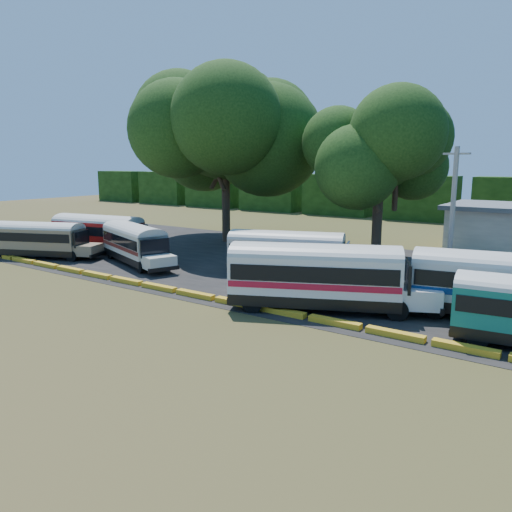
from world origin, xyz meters
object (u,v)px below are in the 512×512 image
Objects in this scene: bus_red at (100,231)px; bus_white_red at (319,273)px; tree_west at (225,124)px; bus_beige at (41,237)px; bus_cream_west at (135,241)px.

bus_white_red reaches higher than bus_red.
tree_west is at bearing 56.03° from bus_red.
tree_west is (4.95, 11.34, 9.53)m from bus_red.
tree_west is (7.04, 15.65, 9.71)m from bus_beige.
bus_red reaches higher than bus_cream_west.
bus_cream_west is 0.57× the size of tree_west.
bus_beige is at bearing -114.23° from tree_west.
tree_west reaches higher than bus_cream_west.
bus_red is 6.32m from bus_cream_west.
bus_red is 0.61× the size of tree_west.
tree_west is (-18.66, 15.76, 9.40)m from bus_white_red.
bus_beige is 4.79m from bus_red.
bus_cream_west is (8.21, 2.77, 0.05)m from bus_beige.
bus_cream_west is at bearing -3.88° from bus_beige.
bus_red is at bearing -113.60° from tree_west.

